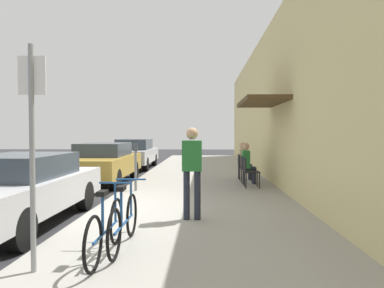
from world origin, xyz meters
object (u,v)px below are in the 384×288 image
(cafe_chair_0, at_px, (249,171))
(pedestrian_standing, at_px, (192,166))
(seated_patron_1, at_px, (248,162))
(seated_patron_2, at_px, (244,159))
(bicycle_0, at_px, (106,229))
(cafe_chair_1, at_px, (246,168))
(parked_car_1, at_px, (103,162))
(cafe_chair_2, at_px, (242,165))
(parked_car_2, at_px, (134,153))
(street_sign, at_px, (32,140))
(bicycle_1, at_px, (124,222))
(parked_car_0, at_px, (18,188))
(parking_meter, at_px, (136,163))

(cafe_chair_0, distance_m, pedestrian_standing, 4.18)
(seated_patron_1, height_order, seated_patron_2, same)
(bicycle_0, xyz_separation_m, cafe_chair_1, (2.57, 6.66, 0.14))
(parked_car_1, height_order, seated_patron_1, seated_patron_1)
(cafe_chair_1, height_order, cafe_chair_2, same)
(parked_car_2, xyz_separation_m, cafe_chair_0, (4.76, -6.81, -0.11))
(street_sign, relative_size, cafe_chair_0, 2.99)
(bicycle_1, relative_size, cafe_chair_0, 1.97)
(parked_car_1, height_order, parked_car_2, parked_car_2)
(bicycle_1, bearing_deg, parked_car_1, 108.48)
(seated_patron_2, bearing_deg, parked_car_0, -130.07)
(parked_car_0, bearing_deg, pedestrian_standing, 1.48)
(bicycle_0, xyz_separation_m, bicycle_1, (0.14, 0.39, 0.00))
(seated_patron_1, bearing_deg, parking_meter, -155.81)
(cafe_chair_0, height_order, seated_patron_1, seated_patron_1)
(parked_car_1, distance_m, pedestrian_standing, 6.30)
(parked_car_0, xyz_separation_m, street_sign, (1.50, -2.42, 0.95))
(street_sign, height_order, pedestrian_standing, street_sign)
(parked_car_0, height_order, cafe_chair_2, parked_car_0)
(seated_patron_1, bearing_deg, parked_car_1, 171.55)
(street_sign, bearing_deg, pedestrian_standing, 55.34)
(pedestrian_standing, bearing_deg, cafe_chair_1, 71.84)
(parking_meter, distance_m, bicycle_0, 5.24)
(parked_car_0, distance_m, parked_car_2, 10.75)
(pedestrian_standing, bearing_deg, cafe_chair_0, 68.31)
(parked_car_2, relative_size, street_sign, 1.69)
(street_sign, relative_size, pedestrian_standing, 1.53)
(bicycle_1, height_order, seated_patron_1, seated_patron_1)
(street_sign, relative_size, bicycle_0, 1.52)
(parked_car_1, distance_m, bicycle_1, 7.37)
(bicycle_0, height_order, cafe_chair_0, bicycle_0)
(cafe_chair_0, bearing_deg, parking_meter, -168.57)
(parked_car_0, distance_m, street_sign, 3.00)
(cafe_chair_2, bearing_deg, pedestrian_standing, -105.18)
(street_sign, relative_size, seated_patron_2, 2.02)
(cafe_chair_2, relative_size, pedestrian_standing, 0.51)
(cafe_chair_0, bearing_deg, bicycle_1, -113.99)
(parked_car_2, relative_size, parking_meter, 3.33)
(parked_car_2, distance_m, seated_patron_1, 7.69)
(parked_car_0, xyz_separation_m, bicycle_1, (2.34, -1.52, -0.21))
(cafe_chair_2, bearing_deg, bicycle_1, -108.51)
(bicycle_0, bearing_deg, pedestrian_standing, 62.44)
(cafe_chair_0, bearing_deg, street_sign, -117.17)
(parked_car_2, height_order, cafe_chair_0, parked_car_2)
(parked_car_0, relative_size, cafe_chair_2, 5.06)
(parking_meter, xyz_separation_m, cafe_chair_1, (3.21, 1.47, -0.26))
(parked_car_2, height_order, seated_patron_2, parked_car_2)
(cafe_chair_1, bearing_deg, parking_meter, -155.44)
(cafe_chair_0, height_order, cafe_chair_1, same)
(street_sign, xyz_separation_m, bicycle_1, (0.84, 0.90, -1.16))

